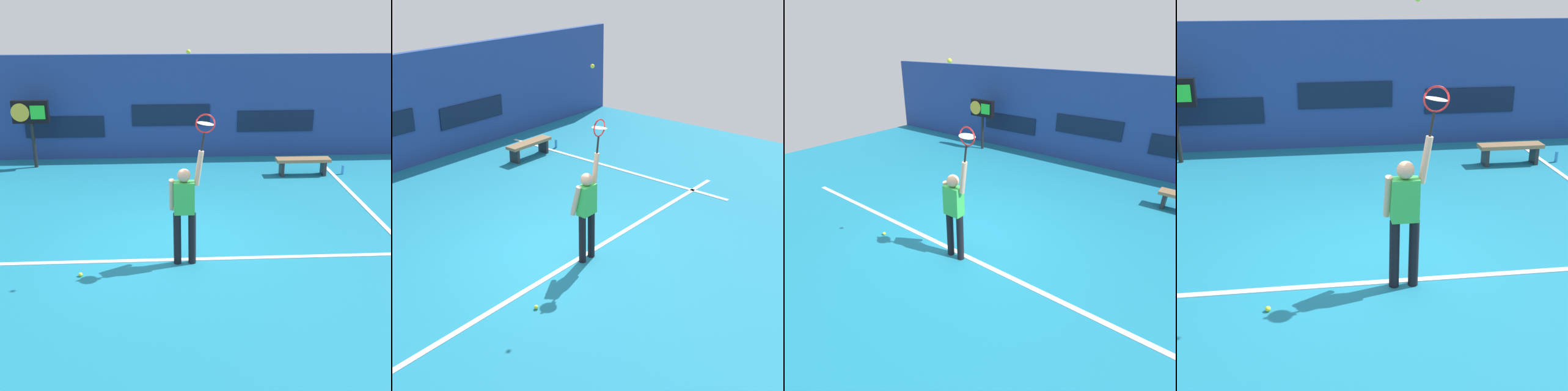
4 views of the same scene
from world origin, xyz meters
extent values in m
plane|color=teal|center=(0.00, 0.00, 0.00)|extent=(18.00, 18.00, 0.00)
cube|color=navy|center=(0.00, 6.00, 1.45)|extent=(18.00, 0.20, 2.91)
cube|color=#0C1933|center=(0.00, 5.88, 1.24)|extent=(2.20, 0.03, 0.60)
cube|color=#0C1933|center=(-3.00, 5.88, 0.94)|extent=(2.20, 0.03, 0.60)
cube|color=#0C1933|center=(3.00, 5.88, 1.04)|extent=(2.20, 0.03, 0.60)
cube|color=white|center=(0.00, -0.58, 0.01)|extent=(10.00, 0.10, 0.01)
cylinder|color=black|center=(0.03, -0.69, 0.46)|extent=(0.13, 0.13, 0.92)
cylinder|color=black|center=(0.28, -0.69, 0.46)|extent=(0.13, 0.13, 0.92)
cube|color=green|center=(0.15, -0.69, 1.20)|extent=(0.34, 0.20, 0.55)
sphere|color=#D8A884|center=(0.15, -0.69, 1.58)|extent=(0.22, 0.22, 0.22)
cylinder|color=#D8A884|center=(0.39, -0.69, 1.70)|extent=(0.17, 0.09, 0.59)
cylinder|color=#D8A884|center=(-0.05, -0.61, 1.22)|extent=(0.09, 0.23, 0.58)
cylinder|color=black|center=(0.45, -0.69, 2.13)|extent=(0.08, 0.03, 0.30)
torus|color=red|center=(0.49, -0.69, 2.42)|extent=(0.35, 0.02, 0.35)
cylinder|color=silver|center=(0.49, -0.69, 2.42)|extent=(0.26, 0.27, 0.04)
cylinder|color=black|center=(-3.71, 5.13, 0.61)|extent=(0.10, 0.10, 1.23)
cube|color=#26D833|center=(-3.51, 5.03, 1.53)|extent=(0.38, 0.02, 0.36)
cube|color=olive|center=(3.39, 4.05, 0.41)|extent=(1.40, 0.36, 0.08)
cube|color=#262628|center=(2.84, 4.05, 0.18)|extent=(0.08, 0.32, 0.37)
cube|color=#262628|center=(3.94, 4.05, 0.18)|extent=(0.08, 0.32, 0.37)
cylinder|color=#338CD8|center=(4.46, 4.05, 0.12)|extent=(0.07, 0.07, 0.24)
sphere|color=#CCE033|center=(-1.57, -1.07, 0.03)|extent=(0.07, 0.07, 0.07)
camera|label=1|loc=(-0.10, -8.58, 4.15)|focal=47.25mm
camera|label=2|loc=(-6.68, -6.36, 5.19)|focal=50.94mm
camera|label=3|loc=(3.77, -4.54, 3.80)|focal=30.27mm
camera|label=4|loc=(-1.08, -6.78, 3.66)|focal=50.16mm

